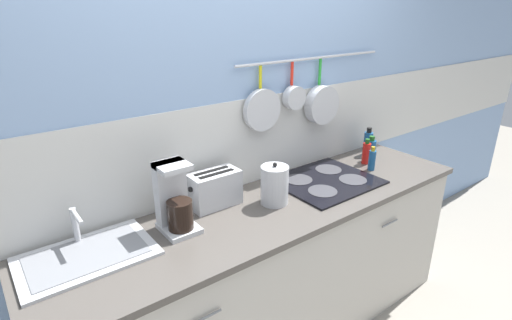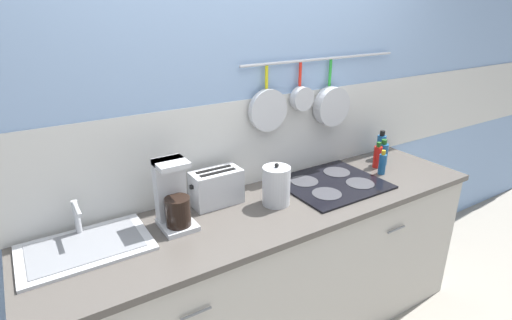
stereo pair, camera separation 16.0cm
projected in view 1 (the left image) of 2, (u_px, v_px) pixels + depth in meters
The scene contains 12 objects.
wall_back at pixel (238, 125), 2.29m from camera, with size 7.20×0.15×2.60m.
cabinet_base at pixel (274, 277), 2.33m from camera, with size 2.50×0.61×0.88m.
countertop at pixel (276, 208), 2.16m from camera, with size 2.54×0.63×0.03m.
sink_basin at pixel (86, 254), 1.71m from camera, with size 0.55×0.35×0.18m.
coffee_maker at pixel (175, 202), 1.88m from camera, with size 0.16×0.19×0.34m.
toaster at pixel (215, 189), 2.12m from camera, with size 0.29×0.14×0.19m.
kettle at pixel (275, 185), 2.14m from camera, with size 0.15×0.15×0.24m.
cooktop at pixel (326, 181), 2.44m from camera, with size 0.58×0.50×0.01m.
bottle_sesame_oil at pixel (372, 160), 2.59m from camera, with size 0.05×0.05×0.16m.
bottle_olive_oil at pixel (366, 153), 2.69m from camera, with size 0.05×0.05×0.17m.
bottle_vinegar at pixel (371, 150), 2.75m from camera, with size 0.07×0.07×0.17m.
bottle_cooking_wine at pixel (368, 143), 2.85m from camera, with size 0.06×0.06×0.20m.
Camera 1 is at (-1.25, -1.46, 1.93)m, focal length 28.00 mm.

